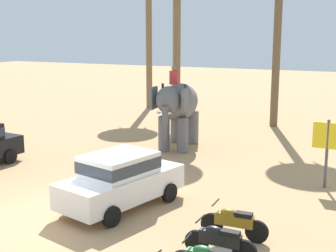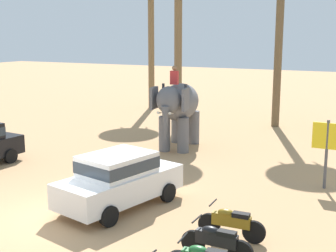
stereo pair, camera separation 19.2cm
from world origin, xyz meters
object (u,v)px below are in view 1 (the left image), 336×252
at_px(car_sedan_foreground, 121,178).
at_px(elephant_with_mahout, 178,106).
at_px(motorcycle_mid_row, 220,241).
at_px(motorcycle_fourth_in_row, 234,222).
at_px(signboard_yellow, 328,140).

relative_size(car_sedan_foreground, elephant_with_mahout, 1.10).
bearing_deg(elephant_with_mahout, motorcycle_mid_row, -59.27).
relative_size(motorcycle_mid_row, motorcycle_fourth_in_row, 1.00).
relative_size(elephant_with_mahout, motorcycle_mid_row, 2.21).
relative_size(motorcycle_mid_row, signboard_yellow, 0.75).
bearing_deg(motorcycle_fourth_in_row, motorcycle_mid_row, -86.84).
relative_size(elephant_with_mahout, signboard_yellow, 1.66).
xyz_separation_m(elephant_with_mahout, motorcycle_mid_row, (5.61, -9.43, -1.53)).
distance_m(elephant_with_mahout, motorcycle_mid_row, 11.08).
height_order(elephant_with_mahout, motorcycle_fourth_in_row, elephant_with_mahout).
xyz_separation_m(motorcycle_mid_row, signboard_yellow, (1.42, 6.56, 1.22)).
bearing_deg(elephant_with_mahout, car_sedan_foreground, -77.33).
xyz_separation_m(car_sedan_foreground, motorcycle_fourth_in_row, (3.83, -0.61, -0.46)).
distance_m(motorcycle_fourth_in_row, signboard_yellow, 5.68).
distance_m(motorcycle_mid_row, motorcycle_fourth_in_row, 1.22).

